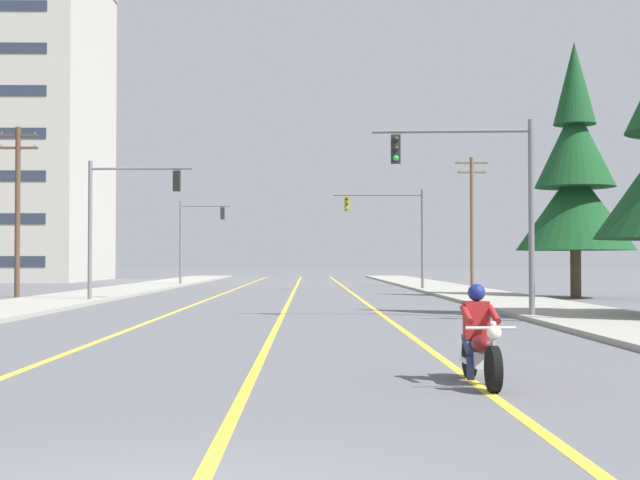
% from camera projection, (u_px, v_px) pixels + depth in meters
% --- Properties ---
extents(lane_stripe_center, '(0.16, 100.00, 0.01)m').
position_uv_depth(lane_stripe_center, '(294.00, 292.00, 51.04)').
color(lane_stripe_center, yellow).
rests_on(lane_stripe_center, ground).
extents(lane_stripe_left, '(0.16, 100.00, 0.01)m').
position_uv_depth(lane_stripe_left, '(227.00, 292.00, 50.99)').
color(lane_stripe_left, yellow).
rests_on(lane_stripe_left, ground).
extents(lane_stripe_right, '(0.16, 100.00, 0.01)m').
position_uv_depth(lane_stripe_right, '(351.00, 292.00, 51.08)').
color(lane_stripe_right, yellow).
rests_on(lane_stripe_right, ground).
extents(sidewalk_kerb_right, '(4.40, 110.00, 0.14)m').
position_uv_depth(sidewalk_kerb_right, '(474.00, 294.00, 46.17)').
color(sidewalk_kerb_right, '#9E998E').
rests_on(sidewalk_kerb_right, ground).
extents(sidewalk_kerb_left, '(4.40, 110.00, 0.14)m').
position_uv_depth(sidewalk_kerb_left, '(98.00, 294.00, 45.91)').
color(sidewalk_kerb_left, '#9E998E').
rests_on(sidewalk_kerb_left, ground).
extents(motorcycle_with_rider, '(0.70, 2.19, 1.46)m').
position_uv_depth(motorcycle_with_rider, '(480.00, 344.00, 12.84)').
color(motorcycle_with_rider, black).
rests_on(motorcycle_with_rider, ground).
extents(traffic_signal_near_right, '(5.01, 0.50, 6.20)m').
position_uv_depth(traffic_signal_near_right, '(485.00, 187.00, 27.30)').
color(traffic_signal_near_right, slate).
rests_on(traffic_signal_near_right, ground).
extents(traffic_signal_near_left, '(4.58, 0.43, 6.20)m').
position_uv_depth(traffic_signal_near_left, '(119.00, 209.00, 38.48)').
color(traffic_signal_near_left, slate).
rests_on(traffic_signal_near_left, ground).
extents(traffic_signal_mid_right, '(5.55, 0.37, 6.20)m').
position_uv_depth(traffic_signal_mid_right, '(396.00, 223.00, 53.77)').
color(traffic_signal_mid_right, slate).
rests_on(traffic_signal_mid_right, ground).
extents(traffic_signal_mid_left, '(3.69, 0.37, 6.20)m').
position_uv_depth(traffic_signal_mid_left, '(195.00, 231.00, 64.44)').
color(traffic_signal_mid_left, slate).
rests_on(traffic_signal_mid_left, ground).
extents(utility_pole_left_near, '(1.96, 0.26, 8.52)m').
position_uv_depth(utility_pole_left_near, '(18.00, 205.00, 43.91)').
color(utility_pole_left_near, '#4C3828').
rests_on(utility_pole_left_near, ground).
extents(utility_pole_right_far, '(2.24, 0.26, 8.96)m').
position_uv_depth(utility_pole_right_far, '(472.00, 217.00, 60.52)').
color(utility_pole_right_far, brown).
rests_on(utility_pole_right_far, ground).
extents(conifer_tree_right_verge_far, '(5.69, 5.69, 12.53)m').
position_uv_depth(conifer_tree_right_verge_far, '(575.00, 180.00, 42.72)').
color(conifer_tree_right_verge_far, '#4C3828').
rests_on(conifer_tree_right_verge_far, ground).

